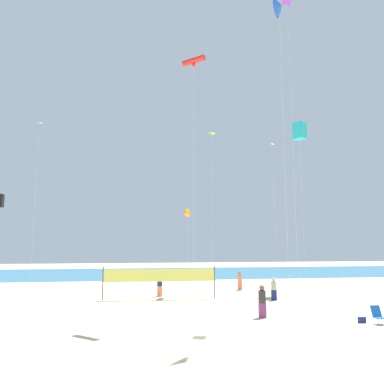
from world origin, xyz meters
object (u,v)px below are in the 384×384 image
kite_lime_diamond (212,135)px  beachgoer_coral_shirt (240,280)px  kite_cyan_box (299,131)px  folding_beach_chair (378,314)px  volleyball_net (160,277)px  kite_violet_diamond (288,7)px  beachgoer_sage_shirt (274,288)px  kite_red_tube (194,62)px  kite_pink_diamond (273,152)px  beach_handbag (362,320)px  beachgoer_navy_shirt (160,284)px  kite_cyan_diamond (39,128)px  kite_orange_inflatable (187,213)px  beachgoer_charcoal_shirt (262,300)px  kite_blue_delta (279,7)px

kite_lime_diamond → beachgoer_coral_shirt: bearing=-68.6°
kite_cyan_box → folding_beach_chair: bearing=-99.9°
volleyball_net → kite_violet_diamond: kite_violet_diamond is taller
beachgoer_sage_shirt → kite_cyan_box: size_ratio=0.11×
kite_red_tube → kite_pink_diamond: kite_red_tube is taller
beachgoer_sage_shirt → volleyball_net: (-8.15, 1.58, 0.78)m
beach_handbag → kite_cyan_box: bearing=76.9°
beachgoer_coral_shirt → kite_red_tube: size_ratio=0.10×
beachgoer_navy_shirt → kite_cyan_diamond: (-11.32, 6.38, 14.07)m
kite_pink_diamond → kite_cyan_diamond: kite_cyan_diamond is taller
kite_pink_diamond → kite_lime_diamond: kite_lime_diamond is taller
beachgoer_coral_shirt → folding_beach_chair: (3.42, -13.96, -0.41)m
kite_cyan_box → kite_lime_diamond: (-7.33, 4.83, 0.79)m
beachgoer_navy_shirt → kite_cyan_box: 18.75m
beachgoer_sage_shirt → kite_orange_inflatable: bearing=89.6°
folding_beach_chair → kite_cyan_diamond: bearing=111.0°
kite_violet_diamond → kite_cyan_box: bearing=62.4°
beach_handbag → kite_orange_inflatable: 15.13m
kite_cyan_box → beachgoer_charcoal_shirt: bearing=-125.1°
beachgoer_coral_shirt → kite_lime_diamond: 14.96m
beachgoer_navy_shirt → volleyball_net: bearing=39.3°
folding_beach_chair → kite_red_tube: bearing=126.2°
kite_pink_diamond → kite_cyan_box: bearing=-62.5°
beachgoer_charcoal_shirt → beachgoer_navy_shirt: size_ratio=1.03×
beachgoer_charcoal_shirt → kite_pink_diamond: 19.34m
beachgoer_coral_shirt → kite_blue_delta: size_ratio=0.09×
folding_beach_chair → kite_blue_delta: size_ratio=0.05×
folding_beach_chair → beach_handbag: folding_beach_chair is taller
kite_orange_inflatable → kite_lime_diamond: bearing=62.1°
kite_violet_diamond → kite_blue_delta: size_ratio=1.18×
volleyball_net → kite_lime_diamond: kite_lime_diamond is taller
kite_lime_diamond → kite_blue_delta: (0.59, -17.33, 2.47)m
kite_lime_diamond → kite_red_tube: bearing=-105.6°
beachgoer_charcoal_shirt → folding_beach_chair: beachgoer_charcoal_shirt is taller
kite_red_tube → beachgoer_charcoal_shirt: bearing=-24.0°
beachgoer_coral_shirt → kite_pink_diamond: 13.04m
kite_violet_diamond → kite_cyan_diamond: kite_violet_diamond is taller
folding_beach_chair → kite_violet_diamond: (-2.01, 4.94, 20.36)m
kite_blue_delta → beach_handbag: bearing=-5.7°
beachgoer_coral_shirt → kite_violet_diamond: 21.94m
beachgoer_sage_shirt → beachgoer_charcoal_shirt: size_ratio=0.91×
folding_beach_chair → kite_violet_diamond: kite_violet_diamond is taller
beachgoer_charcoal_shirt → kite_orange_inflatable: bearing=36.1°
kite_violet_diamond → kite_pink_diamond: (2.82, 11.18, -7.81)m
beachgoer_navy_shirt → kite_orange_inflatable: size_ratio=0.25×
kite_red_tube → kite_blue_delta: 5.92m
beachgoer_charcoal_shirt → kite_cyan_diamond: kite_cyan_diamond is taller
beach_handbag → kite_blue_delta: bearing=174.3°
beachgoer_navy_shirt → kite_cyan_box: bearing=141.4°
kite_cyan_box → kite_blue_delta: size_ratio=0.83×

